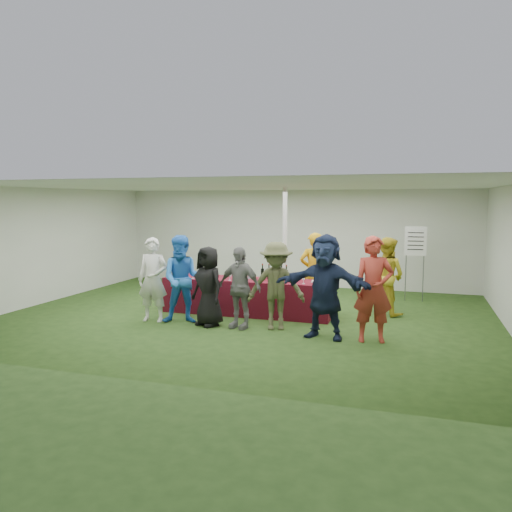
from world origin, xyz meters
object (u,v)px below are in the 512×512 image
(customer_5, at_px, (325,286))
(customer_6, at_px, (374,289))
(customer_0, at_px, (153,280))
(serving_table, at_px, (247,296))
(wine_list_sign, at_px, (415,247))
(customer_1, at_px, (183,279))
(dump_bucket, at_px, (320,280))
(customer_2, at_px, (208,286))
(customer_3, at_px, (239,287))
(staff_pourer, at_px, (314,272))
(staff_back, at_px, (387,276))
(customer_4, at_px, (276,286))

(customer_5, bearing_deg, customer_6, 9.39)
(customer_0, xyz_separation_m, customer_6, (4.31, -0.15, 0.07))
(serving_table, xyz_separation_m, customer_6, (2.73, -1.32, 0.53))
(wine_list_sign, distance_m, customer_1, 5.65)
(customer_1, bearing_deg, dump_bucket, -1.03)
(customer_2, bearing_deg, customer_3, 27.48)
(staff_pourer, relative_size, staff_back, 1.05)
(dump_bucket, bearing_deg, customer_6, -44.34)
(wine_list_sign, relative_size, customer_3, 1.16)
(wine_list_sign, relative_size, customer_1, 1.04)
(wine_list_sign, height_order, customer_6, customer_6)
(serving_table, height_order, customer_1, customer_1)
(customer_4, bearing_deg, customer_2, 169.07)
(serving_table, distance_m, customer_0, 2.02)
(customer_1, height_order, customer_2, customer_1)
(customer_4, height_order, customer_5, customer_5)
(customer_2, relative_size, customer_3, 0.99)
(customer_3, height_order, customer_6, customer_6)
(serving_table, bearing_deg, customer_3, -78.33)
(customer_3, distance_m, customer_5, 1.68)
(staff_back, height_order, customer_4, customer_4)
(dump_bucket, relative_size, customer_4, 0.14)
(serving_table, bearing_deg, customer_2, -108.87)
(staff_pourer, relative_size, customer_2, 1.12)
(customer_4, bearing_deg, staff_back, 29.69)
(customer_0, height_order, customer_1, customer_1)
(customer_3, bearing_deg, staff_pourer, 72.94)
(staff_back, bearing_deg, customer_5, 99.40)
(dump_bucket, height_order, customer_3, customer_3)
(dump_bucket, distance_m, wine_list_sign, 3.29)
(staff_pourer, distance_m, customer_3, 2.15)
(customer_0, bearing_deg, customer_1, -0.86)
(dump_bucket, xyz_separation_m, wine_list_sign, (1.78, 2.73, 0.48))
(serving_table, bearing_deg, customer_5, -35.36)
(serving_table, bearing_deg, staff_back, 17.14)
(wine_list_sign, bearing_deg, dump_bucket, -123.18)
(customer_3, bearing_deg, customer_6, 8.39)
(customer_6, bearing_deg, customer_0, 165.13)
(customer_1, bearing_deg, customer_6, -23.58)
(wine_list_sign, height_order, customer_5, customer_5)
(customer_3, relative_size, customer_6, 0.85)
(dump_bucket, xyz_separation_m, customer_6, (1.13, -1.10, 0.07))
(customer_1, distance_m, customer_6, 3.69)
(serving_table, xyz_separation_m, customer_1, (-0.95, -1.10, 0.49))
(staff_back, xyz_separation_m, customer_2, (-3.22, -2.03, -0.06))
(customer_0, bearing_deg, staff_pourer, 26.14)
(serving_table, distance_m, customer_2, 1.28)
(serving_table, relative_size, staff_back, 2.19)
(customer_4, bearing_deg, staff_pourer, 62.71)
(customer_6, bearing_deg, staff_pourer, 112.20)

